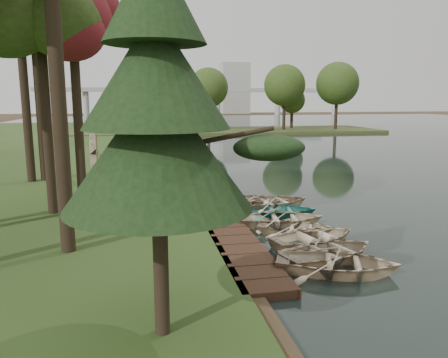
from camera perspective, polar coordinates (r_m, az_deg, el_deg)
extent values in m
plane|color=#3D2F1D|center=(19.48, 3.79, -5.17)|extent=(300.00, 300.00, 0.00)
cube|color=#352014|center=(19.11, -0.86, -5.00)|extent=(1.60, 16.00, 0.30)
cube|color=#3A431D|center=(69.51, -0.39, 6.29)|extent=(50.00, 14.00, 0.45)
cylinder|color=black|center=(68.97, -20.00, 7.82)|extent=(0.50, 0.50, 4.80)
sphere|color=#314718|center=(68.94, -20.19, 10.80)|extent=(5.60, 5.60, 5.60)
cylinder|color=black|center=(68.28, -14.42, 8.10)|extent=(0.50, 0.50, 4.80)
sphere|color=#314718|center=(68.25, -14.55, 11.11)|extent=(5.60, 5.60, 5.60)
cylinder|color=black|center=(68.23, -8.76, 8.30)|extent=(0.50, 0.50, 4.80)
sphere|color=#314718|center=(68.20, -8.85, 11.32)|extent=(5.60, 5.60, 5.60)
cylinder|color=black|center=(68.83, -3.15, 8.42)|extent=(0.50, 0.50, 4.80)
sphere|color=#314718|center=(68.80, -3.18, 11.42)|extent=(5.60, 5.60, 5.60)
cylinder|color=black|center=(70.07, 2.31, 8.46)|extent=(0.50, 0.50, 4.80)
sphere|color=#314718|center=(70.04, 2.34, 11.41)|extent=(5.60, 5.60, 5.60)
cylinder|color=black|center=(71.90, 7.55, 8.43)|extent=(0.50, 0.50, 4.80)
sphere|color=#314718|center=(71.87, 7.62, 11.30)|extent=(5.60, 5.60, 5.60)
cylinder|color=black|center=(74.29, 12.48, 8.34)|extent=(0.50, 0.50, 4.80)
sphere|color=#314718|center=(74.26, 12.59, 11.11)|extent=(5.60, 5.60, 5.60)
cube|color=#A5A5A0|center=(138.95, -5.04, 11.52)|extent=(90.00, 4.00, 1.20)
cylinder|color=#A5A5A0|center=(138.96, -17.58, 9.43)|extent=(1.80, 1.80, 8.00)
cylinder|color=#A5A5A0|center=(138.22, -9.20, 9.77)|extent=(1.80, 1.80, 8.00)
cylinder|color=#A5A5A0|center=(140.35, -0.89, 9.91)|extent=(1.80, 1.80, 8.00)
cylinder|color=#A5A5A0|center=(145.24, 7.02, 9.85)|extent=(1.80, 1.80, 8.00)
cylinder|color=#A5A5A0|center=(152.60, 14.28, 9.64)|extent=(1.80, 1.80, 8.00)
cube|color=#A5A5A0|center=(161.97, 1.38, 11.75)|extent=(10.00, 8.00, 18.00)
cube|color=#A5A5A0|center=(163.13, -11.32, 10.49)|extent=(8.00, 8.00, 12.00)
imported|color=beige|center=(13.78, 14.56, -10.29)|extent=(4.43, 3.83, 0.77)
imported|color=beige|center=(14.76, 13.73, -8.94)|extent=(4.07, 3.41, 0.72)
imported|color=beige|center=(16.17, 11.76, -7.15)|extent=(3.97, 3.26, 0.72)
imported|color=beige|center=(17.28, 9.51, -6.05)|extent=(3.76, 3.31, 0.65)
imported|color=beige|center=(18.31, 7.49, -4.91)|extent=(3.81, 2.92, 0.73)
imported|color=#2F8372|center=(19.58, 7.00, -3.90)|extent=(3.86, 3.03, 0.73)
imported|color=beige|center=(21.04, 6.17, -2.78)|extent=(4.17, 3.23, 0.79)
imported|color=beige|center=(21.76, 4.39, -2.51)|extent=(3.68, 3.16, 0.64)
imported|color=beige|center=(27.94, -16.27, 0.48)|extent=(3.02, 2.18, 0.62)
cylinder|color=black|center=(14.66, -20.99, 12.63)|extent=(0.47, 0.47, 11.34)
cylinder|color=black|center=(19.99, -18.52, 7.25)|extent=(0.40, 0.40, 8.02)
ellipsoid|color=maroon|center=(20.21, -19.21, 18.66)|extent=(3.58, 3.58, 3.04)
cylinder|color=black|center=(20.05, -22.19, 7.60)|extent=(0.41, 0.41, 8.42)
ellipsoid|color=#314718|center=(20.34, -23.05, 19.50)|extent=(3.92, 3.92, 3.33)
cylinder|color=black|center=(28.62, -24.73, 12.24)|extent=(0.49, 0.49, 12.61)
cylinder|color=black|center=(28.68, -23.00, 9.01)|extent=(0.43, 0.43, 9.27)
ellipsoid|color=#314718|center=(29.01, -23.68, 18.18)|extent=(4.09, 4.09, 3.47)
cylinder|color=black|center=(9.32, -8.26, -10.59)|extent=(0.32, 0.32, 3.21)
cone|color=black|center=(8.75, -8.68, 4.55)|extent=(3.80, 3.80, 2.60)
cone|color=black|center=(8.72, -8.94, 13.90)|extent=(2.90, 2.90, 2.25)
cone|color=#3F661E|center=(16.30, -9.31, -5.31)|extent=(0.60, 0.60, 1.10)
cone|color=#3F661E|center=(17.97, -3.52, -3.91)|extent=(0.60, 0.60, 0.98)
cone|color=#3F661E|center=(21.39, -14.20, -1.94)|extent=(0.60, 0.60, 0.94)
cone|color=#3F661E|center=(22.35, -9.96, -0.98)|extent=(0.60, 0.60, 1.15)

